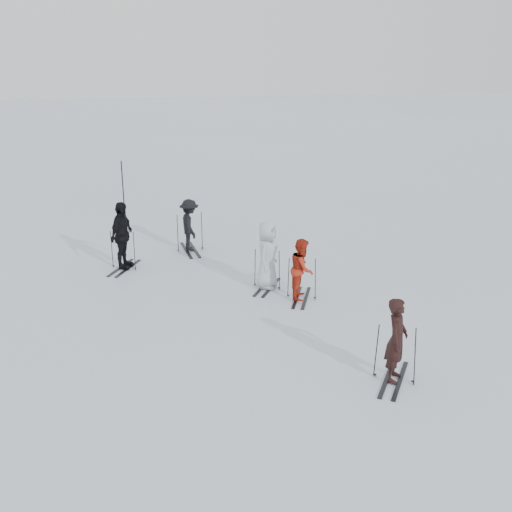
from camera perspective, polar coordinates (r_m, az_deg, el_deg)
The scene contains 12 objects.
ground at distance 16.45m, azimuth 0.54°, elevation -4.42°, with size 120.00×120.00×0.00m, color silver.
skier_near_dark at distance 12.96m, azimuth 12.38°, elevation -7.40°, with size 0.63×0.41×1.73m, color black.
skier_red at distance 16.64m, azimuth 4.12°, elevation -1.22°, with size 0.78×0.61×1.60m, color #AA2513.
skier_grey at distance 17.27m, azimuth 1.00°, elevation 0.04°, with size 0.90×0.59×1.85m, color #B9C0C3.
skier_uphill_left at distance 19.11m, azimuth -11.82°, elevation 1.72°, with size 1.17×0.49×1.99m, color black.
skier_uphill_far at distance 20.48m, azimuth -5.92°, elevation 2.69°, with size 1.07×0.61×1.65m, color black.
skis_near_dark at distance 13.07m, azimuth 12.30°, elevation -8.38°, with size 0.89×1.69×1.23m, color black, non-canonical shape.
skis_red at distance 16.72m, azimuth 4.10°, elevation -1.94°, with size 0.83×1.57×1.15m, color black, non-canonical shape.
skis_grey at distance 17.39m, azimuth 0.99°, elevation -1.08°, with size 0.82×1.55×1.13m, color black, non-canonical shape.
skis_uphill_left at distance 19.23m, azimuth -11.74°, elevation 0.58°, with size 0.86×1.63×1.19m, color black, non-canonical shape.
skis_uphill_far at distance 20.53m, azimuth -5.90°, elevation 2.19°, with size 0.93×1.75×1.28m, color black, non-canonical shape.
piste_marker at distance 25.17m, azimuth -11.75°, elevation 5.96°, with size 0.05×0.05×2.08m, color black.
Camera 1 is at (-2.49, -14.89, 6.52)m, focal length 45.00 mm.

